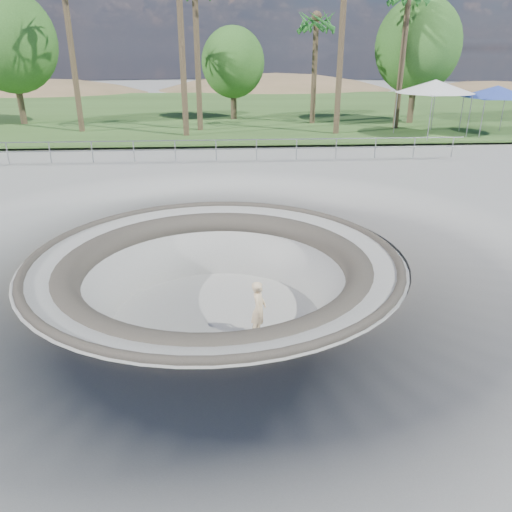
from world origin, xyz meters
name	(u,v)px	position (x,y,z in m)	size (l,w,h in m)	color
ground	(215,256)	(0.00, 0.00, 0.00)	(180.00, 180.00, 0.00)	#A0A09B
skate_bowl	(217,314)	(0.00, 0.00, -1.83)	(14.00, 14.00, 4.10)	#A0A09B
grass_strip	(217,109)	(0.00, 34.00, 0.22)	(180.00, 36.00, 0.12)	#335421
distant_hills	(246,144)	(3.78, 57.17, -7.02)	(103.20, 45.00, 28.60)	brown
safety_railing	(216,150)	(0.00, 12.00, 0.69)	(25.00, 0.06, 1.03)	gray
skateboard	(259,336)	(1.12, -1.25, -1.84)	(0.75, 0.35, 0.08)	#9D633E
skater	(259,310)	(1.12, -1.25, -1.03)	(0.58, 0.38, 1.59)	beige
canopy_white	(435,87)	(13.34, 18.32, 3.17)	(6.12, 6.12, 3.30)	gray
canopy_blue	(497,92)	(17.26, 18.27, 2.86)	(5.83, 5.83, 2.94)	gray
palm_d	(316,23)	(6.93, 24.14, 6.90)	(2.60, 2.60, 7.95)	brown
bushy_tree_left	(10,42)	(-13.89, 25.25, 5.71)	(6.19, 5.63, 8.93)	brown
bushy_tree_mid	(233,63)	(1.30, 26.89, 4.34)	(4.66, 4.24, 6.73)	brown
bushy_tree_right	(418,46)	(14.09, 23.88, 5.47)	(5.92, 5.38, 8.54)	brown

